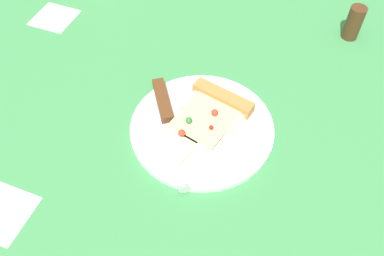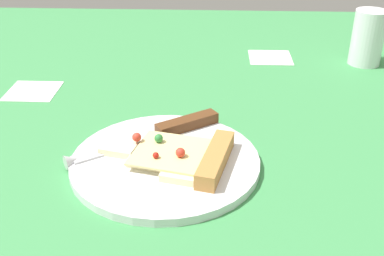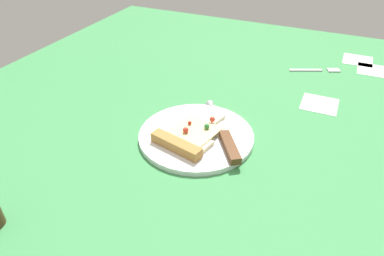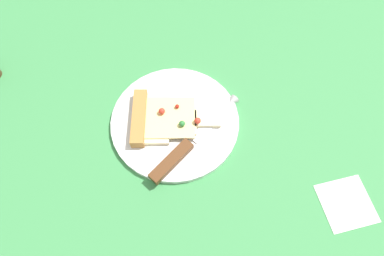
{
  "view_description": "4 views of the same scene",
  "coord_description": "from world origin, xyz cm",
  "px_view_note": "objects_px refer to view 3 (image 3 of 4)",
  "views": [
    {
      "loc": [
        -20.23,
        34.12,
        57.92
      ],
      "look_at": [
        -4.6,
        -6.26,
        2.76
      ],
      "focal_mm": 38.05,
      "sensor_mm": 36.0,
      "label": 1
    },
    {
      "loc": [
        -59.91,
        -14.66,
        35.75
      ],
      "look_at": [
        -1.71,
        -11.95,
        3.8
      ],
      "focal_mm": 44.4,
      "sensor_mm": 36.0,
      "label": 2
    },
    {
      "loc": [
        19.28,
        -66.48,
        46.63
      ],
      "look_at": [
        -6.85,
        -8.07,
        2.08
      ],
      "focal_mm": 32.58,
      "sensor_mm": 36.0,
      "label": 3
    },
    {
      "loc": [
        26.0,
        -12.65,
        59.63
      ],
      "look_at": [
        -1.77,
        -5.89,
        3.91
      ],
      "focal_mm": 31.09,
      "sensor_mm": 36.0,
      "label": 4
    }
  ],
  "objects_px": {
    "plate": "(196,136)",
    "fork": "(317,70)",
    "pizza_slice": "(189,136)",
    "knife": "(224,135)"
  },
  "relations": [
    {
      "from": "plate",
      "to": "fork",
      "type": "relative_size",
      "value": 1.75
    },
    {
      "from": "pizza_slice",
      "to": "fork",
      "type": "xyz_separation_m",
      "value": [
        0.21,
        0.49,
        -0.02
      ]
    },
    {
      "from": "knife",
      "to": "plate",
      "type": "bearing_deg",
      "value": 157.25
    },
    {
      "from": "fork",
      "to": "knife",
      "type": "bearing_deg",
      "value": -40.77
    },
    {
      "from": "pizza_slice",
      "to": "plate",
      "type": "bearing_deg",
      "value": 90.22
    },
    {
      "from": "plate",
      "to": "fork",
      "type": "bearing_deg",
      "value": 66.81
    },
    {
      "from": "plate",
      "to": "pizza_slice",
      "type": "height_order",
      "value": "pizza_slice"
    },
    {
      "from": "plate",
      "to": "fork",
      "type": "xyz_separation_m",
      "value": [
        0.2,
        0.47,
        -0.0
      ]
    },
    {
      "from": "pizza_slice",
      "to": "knife",
      "type": "relative_size",
      "value": 0.89
    },
    {
      "from": "pizza_slice",
      "to": "fork",
      "type": "height_order",
      "value": "pizza_slice"
    }
  ]
}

